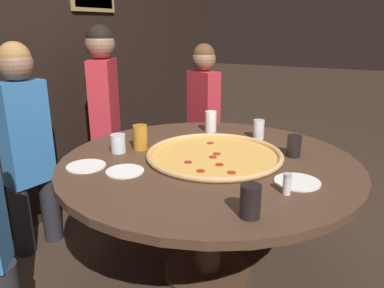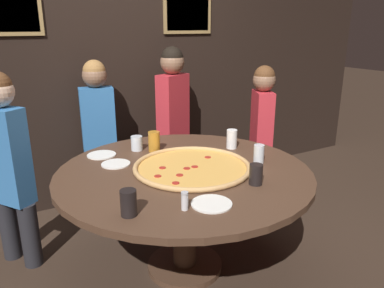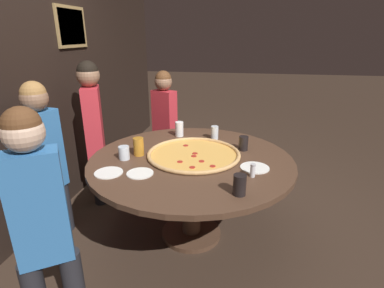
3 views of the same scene
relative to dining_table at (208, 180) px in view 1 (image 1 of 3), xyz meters
The scene contains 17 objects.
ground_plane 0.62m from the dining_table, ahead, with size 24.00×24.00×0.00m, color #38281E.
back_wall 1.58m from the dining_table, 90.00° to the left, with size 6.40×0.08×2.60m.
dining_table is the anchor object (origin of this frame).
giant_pizza 0.15m from the dining_table, 12.15° to the right, with size 0.77×0.77×0.03m.
drink_cup_far_left 0.69m from the dining_table, 142.88° to the right, with size 0.08×0.08×0.13m, color black.
drink_cup_centre_back 0.48m from the dining_table, 91.66° to the left, with size 0.09×0.09×0.15m, color #BC7A23.
drink_cup_near_right 0.60m from the dining_table, 21.96° to the left, with size 0.08×0.08×0.14m, color white.
drink_cup_far_right 0.52m from the dining_table, 58.22° to the right, with size 0.08×0.08×0.12m, color black.
drink_cup_near_left 0.56m from the dining_table, 102.42° to the left, with size 0.09×0.09×0.11m, color silver.
drink_cup_front_edge 0.55m from the dining_table, 15.15° to the right, with size 0.07×0.07×0.13m, color silver.
white_plate_beside_cup 0.49m from the dining_table, 138.61° to the left, with size 0.19×0.19×0.01m, color white.
white_plate_right_side 0.53m from the dining_table, 102.48° to the right, with size 0.22×0.22×0.01m, color white.
white_plate_near_front 0.67m from the dining_table, 125.44° to the left, with size 0.20×0.20×0.01m, color white.
condiment_shaker 0.57m from the dining_table, 118.30° to the right, with size 0.04×0.04×0.10m.
diner_side_right 1.20m from the dining_table, 66.40° to the left, with size 0.38×0.27×1.45m.
diner_far_right 1.19m from the dining_table, 100.68° to the left, with size 0.35×0.20×1.36m.
diner_centre_back 1.18m from the dining_table, 25.46° to the left, with size 0.25×0.34×1.31m.
Camera 1 is at (-1.79, -0.76, 1.45)m, focal length 35.00 mm.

